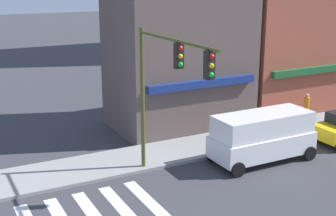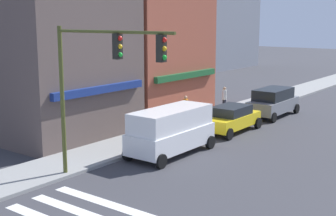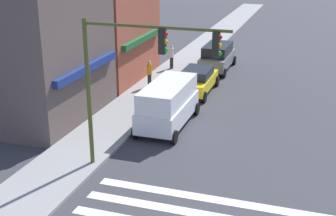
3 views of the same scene
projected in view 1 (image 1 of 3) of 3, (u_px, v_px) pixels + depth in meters
sidewalk_left at (24, 180)px, 19.96m from camera, size 120.00×3.00×0.15m
storefront_row at (224, 7)px, 27.25m from camera, size 15.69×5.30×15.95m
traffic_signal at (165, 77)px, 18.20m from camera, size 0.32×5.99×6.42m
van_white at (262, 135)px, 21.94m from camera, size 5.01×2.22×2.34m
pedestrian_orange_vest at (306, 108)px, 27.28m from camera, size 0.32×0.32×1.77m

